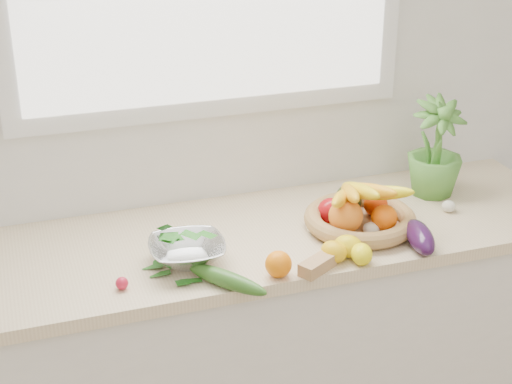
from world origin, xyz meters
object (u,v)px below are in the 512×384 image
object	(u,v)px
cucumber	(226,279)
fruit_basket	(360,213)
potted_herb	(435,148)
colander_with_spinach	(187,246)
eggplant	(420,237)
apple	(330,211)

from	to	relation	value
cucumber	fruit_basket	size ratio (longest dim) A/B	0.72
potted_herb	colander_with_spinach	xyz separation A→B (m)	(-0.92, -0.21, -0.11)
fruit_basket	eggplant	bearing A→B (deg)	-58.11
eggplant	fruit_basket	xyz separation A→B (m)	(-0.11, 0.18, 0.01)
apple	colander_with_spinach	size ratio (longest dim) A/B	0.35
cucumber	fruit_basket	world-z (taller)	fruit_basket
potted_herb	colander_with_spinach	world-z (taller)	potted_herb
eggplant	potted_herb	world-z (taller)	potted_herb
apple	cucumber	bearing A→B (deg)	-147.40
apple	fruit_basket	size ratio (longest dim) A/B	0.22
apple	eggplant	bearing A→B (deg)	-53.36
colander_with_spinach	fruit_basket	bearing A→B (deg)	5.27
apple	potted_herb	size ratio (longest dim) A/B	0.24
colander_with_spinach	eggplant	bearing A→B (deg)	-10.66
eggplant	colander_with_spinach	distance (m)	0.69
eggplant	colander_with_spinach	xyz separation A→B (m)	(-0.68, 0.13, 0.02)
potted_herb	eggplant	bearing A→B (deg)	-125.12
apple	cucumber	size ratio (longest dim) A/B	0.31
cucumber	potted_herb	xyz separation A→B (m)	(0.85, 0.37, 0.15)
cucumber	potted_herb	size ratio (longest dim) A/B	0.78
potted_herb	fruit_basket	bearing A→B (deg)	-155.53
apple	cucumber	xyz separation A→B (m)	(-0.43, -0.27, -0.02)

